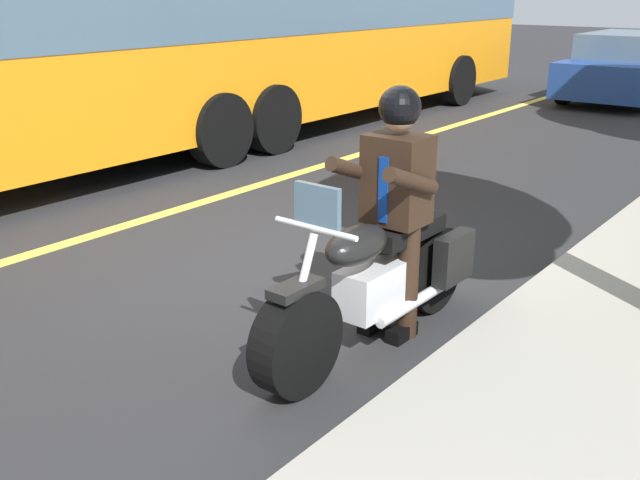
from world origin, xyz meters
name	(u,v)px	position (x,y,z in m)	size (l,w,h in m)	color
ground_plane	(291,261)	(0.00, 0.00, 0.00)	(80.00, 80.00, 0.00)	#28282B
lane_center_stripe	(146,219)	(0.00, -2.00, 0.01)	(60.00, 0.16, 0.01)	#E5DB4C
motorcycle_main	(378,281)	(0.83, 1.46, 0.45)	(2.21, 0.60, 1.26)	black
rider_main	(396,192)	(0.64, 1.46, 1.04)	(0.62, 0.55, 1.74)	black
bus_near	(8,28)	(-0.04, -4.28, 1.87)	(11.05, 2.70, 3.30)	orange
bus_far	(315,13)	(-5.79, -4.28, 1.87)	(11.05, 2.70, 3.30)	orange
car_silver	(630,67)	(-11.87, -0.55, 0.69)	(4.60, 1.92, 1.40)	navy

